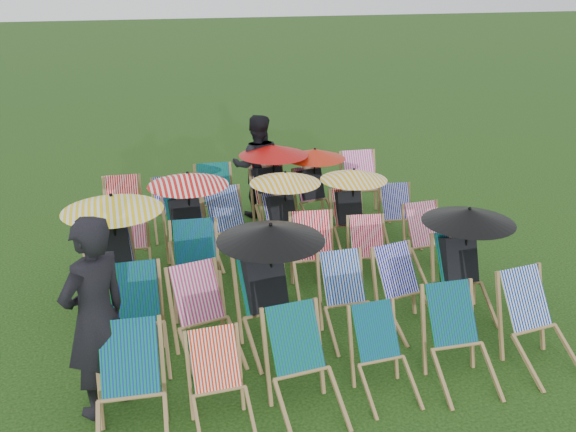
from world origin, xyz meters
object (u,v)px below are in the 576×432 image
object	(u,v)px
deckchair_29	(364,186)
deckchair_5	(541,325)
person_left	(96,318)
person_rear	(257,166)
deckchair_0	(130,393)

from	to	relation	value
deckchair_29	deckchair_5	bearing A→B (deg)	-85.54
deckchair_29	person_left	size ratio (longest dim) A/B	0.52
deckchair_5	person_rear	distance (m)	5.44
deckchair_5	person_left	distance (m)	4.46
deckchair_5	deckchair_29	bearing A→B (deg)	84.67
deckchair_29	person_rear	xyz separation A→B (m)	(-1.72, 0.49, 0.35)
person_rear	deckchair_29	bearing A→B (deg)	176.60
person_rear	deckchair_0	bearing A→B (deg)	78.28
deckchair_0	deckchair_29	world-z (taller)	deckchair_29
deckchair_29	person_rear	world-z (taller)	person_rear
deckchair_5	person_left	bearing A→B (deg)	167.23
deckchair_0	deckchair_5	bearing A→B (deg)	4.79
deckchair_0	person_left	distance (m)	0.76
deckchair_0	person_rear	distance (m)	5.68
deckchair_29	person_left	distance (m)	5.99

